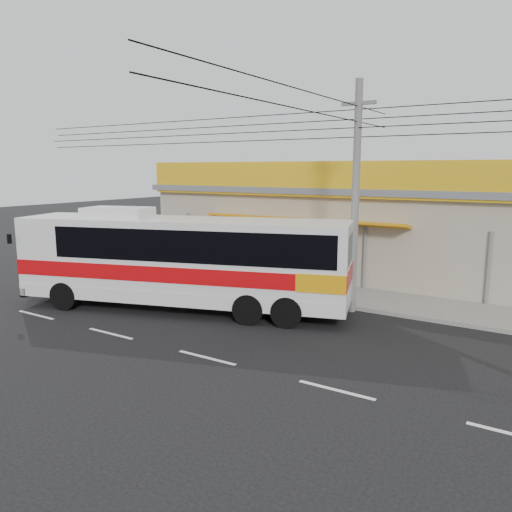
{
  "coord_description": "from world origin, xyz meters",
  "views": [
    {
      "loc": [
        8.44,
        -13.27,
        5.37
      ],
      "look_at": [
        -1.16,
        2.0,
        2.2
      ],
      "focal_mm": 35.0,
      "sensor_mm": 36.0,
      "label": 1
    }
  ],
  "objects": [
    {
      "name": "motorbike_dark",
      "position": [
        -9.67,
        5.23,
        0.61
      ],
      "size": [
        1.57,
        1.02,
        0.92
      ],
      "primitive_type": "imported",
      "rotation": [
        0.0,
        0.0,
        1.15
      ],
      "color": "black",
      "rests_on": "sidewalk"
    },
    {
      "name": "storefront_building",
      "position": [
        -0.01,
        11.54,
        2.3
      ],
      "size": [
        22.6,
        9.2,
        5.7
      ],
      "color": "#A09581",
      "rests_on": "ground"
    },
    {
      "name": "sidewalk",
      "position": [
        0.0,
        6.0,
        0.07
      ],
      "size": [
        30.0,
        3.2,
        0.15
      ],
      "primitive_type": "cube",
      "color": "gray",
      "rests_on": "ground"
    },
    {
      "name": "motorbike_red",
      "position": [
        -4.75,
        5.81,
        0.64
      ],
      "size": [
        1.9,
        0.79,
        0.98
      ],
      "primitive_type": "imported",
      "rotation": [
        0.0,
        0.0,
        1.65
      ],
      "color": "maroon",
      "rests_on": "sidewalk"
    },
    {
      "name": "utility_pole",
      "position": [
        1.75,
        4.24,
        7.02
      ],
      "size": [
        34.0,
        14.0,
        8.51
      ],
      "color": "#5D5D5B",
      "rests_on": "ground"
    },
    {
      "name": "coach_bus",
      "position": [
        -3.67,
        1.07,
        2.08
      ],
      "size": [
        12.84,
        6.33,
        3.89
      ],
      "rotation": [
        0.0,
        0.0,
        0.3
      ],
      "color": "silver",
      "rests_on": "ground"
    },
    {
      "name": "lane_markings",
      "position": [
        0.0,
        -2.5,
        0.0
      ],
      "size": [
        50.0,
        0.12,
        0.01
      ],
      "primitive_type": null,
      "color": "silver",
      "rests_on": "ground"
    },
    {
      "name": "ground",
      "position": [
        0.0,
        0.0,
        0.0
      ],
      "size": [
        120.0,
        120.0,
        0.0
      ],
      "primitive_type": "plane",
      "color": "black",
      "rests_on": "ground"
    }
  ]
}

